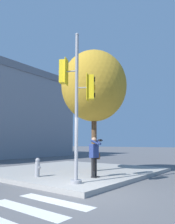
# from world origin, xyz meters

# --- Properties ---
(ground_plane) EXTENTS (160.00, 160.00, 0.00)m
(ground_plane) POSITION_xyz_m (0.00, 0.00, 0.00)
(ground_plane) COLOR #5B5B5E
(sidewalk_corner) EXTENTS (8.00, 8.00, 0.18)m
(sidewalk_corner) POSITION_xyz_m (3.50, 3.50, 0.09)
(sidewalk_corner) COLOR #9E9B96
(sidewalk_corner) RESTS_ON ground_plane
(traffic_signal_pole) EXTENTS (0.88, 1.31, 5.63)m
(traffic_signal_pole) POSITION_xyz_m (0.44, 0.62, 3.39)
(traffic_signal_pole) COLOR #939399
(traffic_signal_pole) RESTS_ON sidewalk_corner
(person_photographer) EXTENTS (0.58, 0.54, 1.65)m
(person_photographer) POSITION_xyz_m (1.93, 0.89, 1.16)
(person_photographer) COLOR black
(person_photographer) RESTS_ON sidewalk_corner
(street_tree) EXTENTS (3.49, 3.49, 6.37)m
(street_tree) POSITION_xyz_m (3.65, 2.15, 4.62)
(street_tree) COLOR brown
(street_tree) RESTS_ON sidewalk_corner
(fire_hydrant) EXTENTS (0.21, 0.27, 0.78)m
(fire_hydrant) POSITION_xyz_m (0.61, 2.92, 0.56)
(fire_hydrant) COLOR #99999E
(fire_hydrant) RESTS_ON sidewalk_corner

